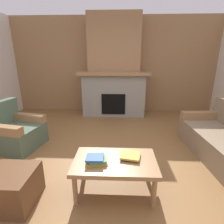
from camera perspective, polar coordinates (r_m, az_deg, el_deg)
ground at (r=2.87m, az=-1.23°, el=-16.83°), size 9.00×9.00×0.00m
wall_back_wood_panel at (r=5.36m, az=0.77°, el=14.76°), size 6.00×0.12×2.70m
fireplace at (r=5.00m, az=0.62°, el=12.41°), size 1.90×0.82×2.70m
armchair at (r=3.70m, az=-29.00°, el=-5.73°), size 0.90×0.90×0.85m
coffee_table at (r=2.22m, az=0.93°, el=-16.57°), size 1.00×0.60×0.43m
ottoman at (r=2.45m, az=-29.71°, el=-20.58°), size 0.52×0.52×0.40m
book_stack_near_edge at (r=2.14m, az=-5.17°, el=-15.07°), size 0.29×0.25×0.08m
book_stack_center at (r=2.23m, az=5.91°, el=-14.04°), size 0.27×0.25×0.05m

